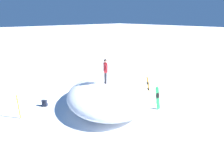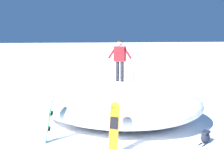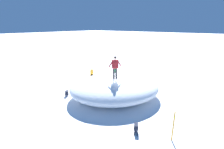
{
  "view_description": "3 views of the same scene",
  "coord_description": "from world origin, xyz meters",
  "px_view_note": "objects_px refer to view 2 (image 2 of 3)",
  "views": [
    {
      "loc": [
        7.02,
        8.17,
        6.06
      ],
      "look_at": [
        -0.86,
        -0.45,
        2.22
      ],
      "focal_mm": 28.13,
      "sensor_mm": 36.0,
      "label": 1
    },
    {
      "loc": [
        -12.33,
        2.24,
        3.56
      ],
      "look_at": [
        -0.32,
        -0.34,
        1.9
      ],
      "focal_mm": 47.48,
      "sensor_mm": 36.0,
      "label": 2
    },
    {
      "loc": [
        6.62,
        -9.97,
        5.56
      ],
      "look_at": [
        -0.54,
        -0.89,
        1.99
      ],
      "focal_mm": 25.83,
      "sensor_mm": 36.0,
      "label": 3
    }
  ],
  "objects_px": {
    "snowboard_primary_upright": "(114,128)",
    "snowboard_secondary_upright": "(50,118)",
    "trail_marker_pole": "(134,80)",
    "snowboarder_standing": "(120,56)",
    "backpack_far": "(205,137)",
    "backpack_near": "(151,95)"
  },
  "relations": [
    {
      "from": "snowboarder_standing",
      "to": "backpack_far",
      "type": "distance_m",
      "value": 4.66
    },
    {
      "from": "snowboard_secondary_upright",
      "to": "backpack_far",
      "type": "relative_size",
      "value": 2.66
    },
    {
      "from": "snowboard_primary_upright",
      "to": "trail_marker_pole",
      "type": "relative_size",
      "value": 0.98
    },
    {
      "from": "snowboard_secondary_upright",
      "to": "trail_marker_pole",
      "type": "distance_m",
      "value": 8.96
    },
    {
      "from": "snowboard_secondary_upright",
      "to": "backpack_far",
      "type": "distance_m",
      "value": 5.17
    },
    {
      "from": "snowboarder_standing",
      "to": "backpack_near",
      "type": "bearing_deg",
      "value": -37.55
    },
    {
      "from": "backpack_near",
      "to": "trail_marker_pole",
      "type": "relative_size",
      "value": 0.42
    },
    {
      "from": "backpack_far",
      "to": "snowboarder_standing",
      "type": "bearing_deg",
      "value": 32.12
    },
    {
      "from": "backpack_far",
      "to": "backpack_near",
      "type": "bearing_deg",
      "value": -4.56
    },
    {
      "from": "snowboard_secondary_upright",
      "to": "backpack_far",
      "type": "height_order",
      "value": "snowboard_secondary_upright"
    },
    {
      "from": "snowboard_primary_upright",
      "to": "backpack_far",
      "type": "bearing_deg",
      "value": -85.35
    },
    {
      "from": "snowboard_secondary_upright",
      "to": "backpack_near",
      "type": "distance_m",
      "value": 7.93
    },
    {
      "from": "snowboard_primary_upright",
      "to": "backpack_near",
      "type": "height_order",
      "value": "snowboard_primary_upright"
    },
    {
      "from": "backpack_near",
      "to": "backpack_far",
      "type": "height_order",
      "value": "backpack_near"
    },
    {
      "from": "snowboarder_standing",
      "to": "snowboard_secondary_upright",
      "type": "distance_m",
      "value": 4.07
    },
    {
      "from": "snowboard_primary_upright",
      "to": "snowboard_secondary_upright",
      "type": "bearing_deg",
      "value": 52.48
    },
    {
      "from": "snowboarder_standing",
      "to": "snowboard_secondary_upright",
      "type": "height_order",
      "value": "snowboarder_standing"
    },
    {
      "from": "snowboarder_standing",
      "to": "trail_marker_pole",
      "type": "height_order",
      "value": "snowboarder_standing"
    },
    {
      "from": "backpack_far",
      "to": "snowboard_primary_upright",
      "type": "bearing_deg",
      "value": 94.65
    },
    {
      "from": "snowboard_primary_upright",
      "to": "snowboard_secondary_upright",
      "type": "relative_size",
      "value": 0.99
    },
    {
      "from": "snowboard_primary_upright",
      "to": "snowboard_secondary_upright",
      "type": "height_order",
      "value": "snowboard_secondary_upright"
    },
    {
      "from": "snowboard_secondary_upright",
      "to": "trail_marker_pole",
      "type": "height_order",
      "value": "trail_marker_pole"
    }
  ]
}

